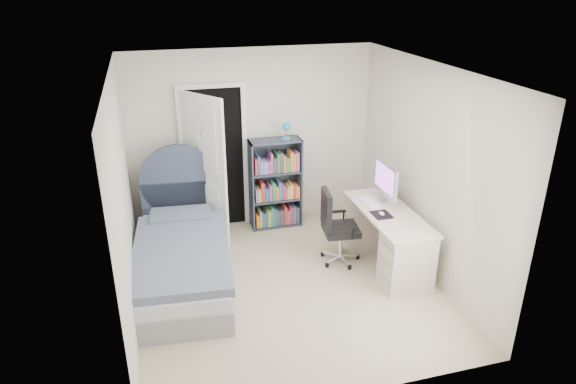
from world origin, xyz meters
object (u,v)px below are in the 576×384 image
object	(u,v)px
floor_lamp	(203,195)
nightstand	(163,213)
bed	(182,256)
bookcase	(276,187)
desk	(387,236)
office_chair	(335,223)

from	to	relation	value
floor_lamp	nightstand	bearing A→B (deg)	164.81
bed	bookcase	world-z (taller)	bookcase
floor_lamp	bookcase	world-z (taller)	floor_lamp
floor_lamp	bed	bearing A→B (deg)	-111.04
nightstand	bookcase	bearing A→B (deg)	-1.62
bed	floor_lamp	bearing A→B (deg)	68.96
bed	desk	world-z (taller)	bed
bed	floor_lamp	distance (m)	1.12
bed	floor_lamp	size ratio (longest dim) A/B	1.47
bed	office_chair	world-z (taller)	bed
bed	nightstand	bearing A→B (deg)	97.95
bed	desk	xyz separation A→B (m)	(2.47, -0.33, 0.09)
nightstand	floor_lamp	xyz separation A→B (m)	(0.55, -0.15, 0.27)
bed	bookcase	size ratio (longest dim) A/B	1.51
nightstand	office_chair	world-z (taller)	office_chair
nightstand	floor_lamp	world-z (taller)	floor_lamp
bed	floor_lamp	world-z (taller)	floor_lamp
bed	desk	bearing A→B (deg)	-7.62
bed	bookcase	distance (m)	1.83
floor_lamp	bookcase	distance (m)	1.05
office_chair	nightstand	bearing A→B (deg)	148.69
bed	office_chair	bearing A→B (deg)	-2.66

